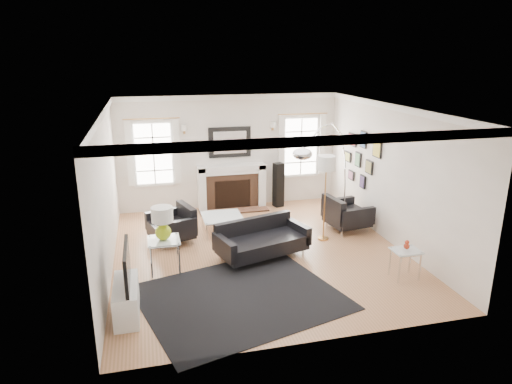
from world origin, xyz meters
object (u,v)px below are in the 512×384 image
object	(u,v)px
sofa	(261,240)
fireplace	(232,187)
armchair_left	(174,226)
armchair_right	(345,214)
coffee_table	(222,217)
arc_floor_lamp	(326,177)
gourd_lamp	(163,221)

from	to	relation	value
sofa	fireplace	bearing A→B (deg)	89.95
fireplace	armchair_left	xyz separation A→B (m)	(-1.57, -1.83, -0.20)
armchair_right	fireplace	bearing A→B (deg)	136.20
coffee_table	armchair_right	bearing A→B (deg)	-10.01
arc_floor_lamp	armchair_left	bearing A→B (deg)	167.99
armchair_right	gourd_lamp	distance (m)	4.16
fireplace	gourd_lamp	world-z (taller)	gourd_lamp
sofa	armchair_left	bearing A→B (deg)	144.79
coffee_table	gourd_lamp	distance (m)	2.16
gourd_lamp	arc_floor_lamp	bearing A→B (deg)	12.15
fireplace	armchair_left	distance (m)	2.42
armchair_left	armchair_right	world-z (taller)	armchair_right
armchair_right	coffee_table	distance (m)	2.70
armchair_right	coffee_table	xyz separation A→B (m)	(-2.66, 0.47, -0.01)
gourd_lamp	arc_floor_lamp	distance (m)	3.39
armchair_left	arc_floor_lamp	xyz separation A→B (m)	(3.03, -0.65, 1.02)
fireplace	armchair_left	size ratio (longest dim) A/B	1.53
fireplace	gourd_lamp	xyz separation A→B (m)	(-1.82, -3.19, 0.41)
fireplace	armchair_right	distance (m)	2.97
gourd_lamp	sofa	bearing A→B (deg)	7.72
armchair_right	sofa	bearing A→B (deg)	-157.42
armchair_left	gourd_lamp	xyz separation A→B (m)	(-0.25, -1.35, 0.61)
gourd_lamp	arc_floor_lamp	world-z (taller)	arc_floor_lamp
arc_floor_lamp	fireplace	bearing A→B (deg)	120.57
gourd_lamp	fireplace	bearing A→B (deg)	60.22
gourd_lamp	arc_floor_lamp	size ratio (longest dim) A/B	0.24
fireplace	gourd_lamp	distance (m)	3.69
gourd_lamp	coffee_table	bearing A→B (deg)	50.90
fireplace	arc_floor_lamp	xyz separation A→B (m)	(1.46, -2.48, 0.82)
coffee_table	arc_floor_lamp	xyz separation A→B (m)	(1.98, -0.90, 1.02)
fireplace	arc_floor_lamp	world-z (taller)	arc_floor_lamp
sofa	coffee_table	size ratio (longest dim) A/B	2.24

